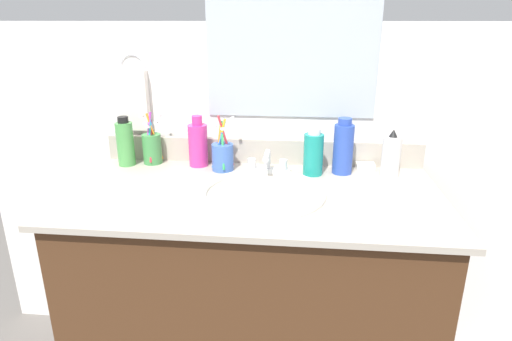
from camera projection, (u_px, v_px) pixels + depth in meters
The scene contains 17 objects.
vanity_cabinet at pixel (253, 302), 1.48m from camera, with size 1.12×0.55×0.78m, color #4C2D19.
countertop at pixel (253, 194), 1.35m from camera, with size 1.16×0.60×0.02m, color #B2A899.
backsplash at pixel (262, 151), 1.60m from camera, with size 1.16×0.02×0.09m, color #B2A899.
back_wall at pixel (263, 194), 1.72m from camera, with size 2.26×0.04×1.30m, color white.
mirror_panel at pixel (292, 36), 1.49m from camera, with size 0.60×0.01×0.56m, color #B2BCC6.
towel_ring at pixel (133, 67), 1.58m from camera, with size 0.10×0.10×0.01m, color silver.
hand_towel at pixel (134, 101), 1.61m from camera, with size 0.11×0.04×0.22m, color silver.
sink_basin at pixel (262, 203), 1.34m from camera, with size 0.39×0.39×0.11m.
faucet at pixel (267, 165), 1.50m from camera, with size 0.16×0.10×0.08m.
bottle_soap_pink at pixel (198, 144), 1.56m from camera, with size 0.07×0.07×0.18m.
bottle_shampoo_blue at pixel (343, 148), 1.48m from camera, with size 0.07×0.07×0.19m.
bottle_toner_green at pixel (125, 143), 1.56m from camera, with size 0.06×0.06×0.18m.
bottle_mouthwash_teal at pixel (313, 153), 1.47m from camera, with size 0.07×0.07×0.16m.
bottle_lotion_white at pixel (391, 156), 1.46m from camera, with size 0.06×0.06×0.16m.
cup_blue_plastic at pixel (223, 155), 1.52m from camera, with size 0.08×0.09×0.20m.
cup_green at pixel (152, 147), 1.59m from camera, with size 0.07×0.08×0.19m.
soap_bar at pixel (365, 166), 1.54m from camera, with size 0.06×0.04×0.02m, color white.
Camera 1 is at (0.14, -1.24, 1.31)m, focal length 30.33 mm.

